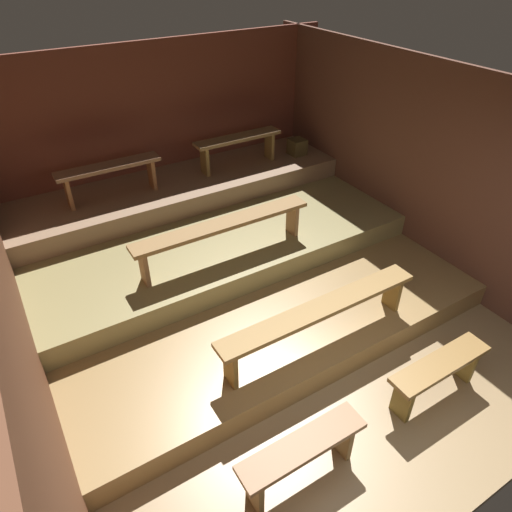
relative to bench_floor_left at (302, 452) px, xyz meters
The scene contains 14 objects.
ground 2.30m from the bench_floor_left, 68.86° to the left, with size 5.68×6.16×0.08m, color #927750.
wall_back 4.99m from the bench_floor_left, 80.39° to the left, with size 5.68×0.06×2.66m, color brown.
wall_left 2.85m from the bench_floor_left, 128.08° to the left, with size 0.06×6.16×2.66m, color brown.
wall_right 4.03m from the bench_floor_left, 32.71° to the left, with size 0.06×6.16×2.66m, color brown.
platform_lower 2.84m from the bench_floor_left, 73.22° to the left, with size 4.88×4.17×0.28m, color olive.
platform_middle 3.51m from the bench_floor_left, 76.53° to the left, with size 4.88×2.77×0.28m, color #8F8250.
platform_upper 4.28m from the bench_floor_left, 78.96° to the left, with size 4.88×1.22×0.28m, color #8E6D51.
bench_floor_left is the anchor object (origin of this frame).
bench_floor_right 1.63m from the bench_floor_left, ahead, with size 1.14×0.27×0.48m.
bench_lower_center 1.39m from the bench_floor_left, 46.70° to the left, with size 2.33×0.27×0.48m.
bench_middle_center 2.67m from the bench_floor_left, 75.60° to the left, with size 2.25×0.27×0.48m.
bench_upper_left 4.27m from the bench_floor_left, 92.25° to the left, with size 1.38×0.27×0.48m.
bench_upper_right 4.63m from the bench_floor_left, 66.70° to the left, with size 1.38×0.27×0.48m.
wooden_crate_upper 5.01m from the bench_floor_left, 55.16° to the left, with size 0.25×0.25×0.25m, color #4F4224.
Camera 1 is at (-2.24, -1.04, 3.82)m, focal length 32.12 mm.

